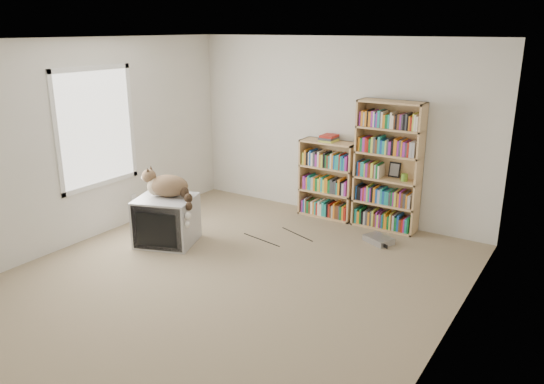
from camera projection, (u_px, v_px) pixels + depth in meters
The scene contains 16 objects.
floor at pixel (232, 278), 5.76m from camera, with size 4.50×5.00×0.01m, color gray.
wall_back at pixel (337, 129), 7.39m from camera, with size 4.50×0.02×2.50m, color silver.
wall_left at pixel (84, 142), 6.54m from camera, with size 0.02×5.00×2.50m, color silver.
wall_right at pixel (455, 205), 4.23m from camera, with size 0.02×5.00×2.50m, color silver.
ceiling at pixel (226, 39), 5.01m from camera, with size 4.50×5.00×0.02m, color white.
window at pixel (96, 128), 6.65m from camera, with size 0.02×1.22×1.52m, color white.
crt_tv at pixel (167, 220), 6.63m from camera, with size 0.86×0.82×0.60m.
cat at pixel (171, 190), 6.51m from camera, with size 0.84×0.51×0.60m.
bookcase_tall at pixel (388, 169), 6.98m from camera, with size 0.86×0.30×1.72m.
bookcase_short at pixel (328, 182), 7.53m from camera, with size 0.80×0.30×1.10m.
book_stack at pixel (329, 138), 7.32m from camera, with size 0.22×0.29×0.09m, color #AB2016.
green_mug at pixel (405, 177), 6.87m from camera, with size 0.09×0.09×0.10m, color #669D2D.
framed_print at pixel (395, 170), 7.02m from camera, with size 0.15×0.01×0.20m, color black.
dvd_player at pixel (379, 240), 6.70m from camera, with size 0.34×0.24×0.08m, color #A6A6AB.
wall_outlet at pixel (134, 199), 7.39m from camera, with size 0.01×0.08×0.13m, color silver.
floor_cables at pixel (297, 242), 6.71m from camera, with size 1.20×0.70×0.01m, color black, non-canonical shape.
Camera 1 is at (3.17, -4.16, 2.61)m, focal length 35.00 mm.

